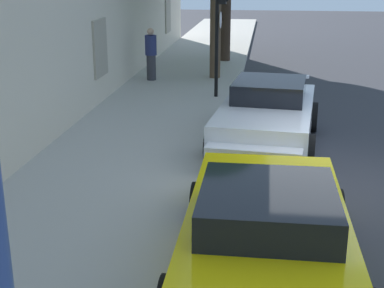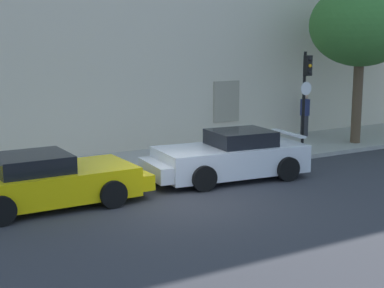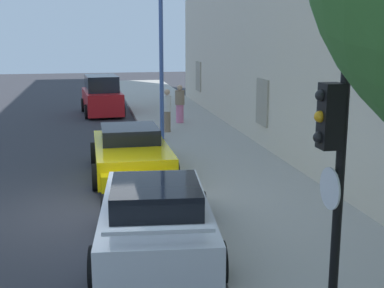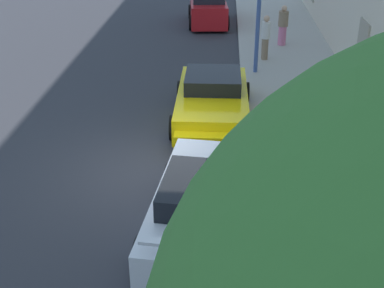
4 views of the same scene
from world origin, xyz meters
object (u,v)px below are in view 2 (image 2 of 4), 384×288
(pedestrian_admiring, at_px, (305,114))
(tree_near_kerb, at_px, (361,26))
(sportscar_red_lead, at_px, (52,181))
(sportscar_yellow_flank, at_px, (226,158))
(traffic_light, at_px, (306,84))

(pedestrian_admiring, bearing_deg, tree_near_kerb, -71.03)
(sportscar_red_lead, height_order, pedestrian_admiring, pedestrian_admiring)
(sportscar_yellow_flank, bearing_deg, pedestrian_admiring, 31.19)
(sportscar_yellow_flank, relative_size, traffic_light, 1.41)
(tree_near_kerb, bearing_deg, sportscar_red_lead, -171.55)
(sportscar_red_lead, xyz_separation_m, tree_near_kerb, (11.79, 1.75, 3.74))
(sportscar_yellow_flank, relative_size, pedestrian_admiring, 2.83)
(sportscar_red_lead, distance_m, tree_near_kerb, 12.50)
(tree_near_kerb, bearing_deg, pedestrian_admiring, 108.97)
(sportscar_red_lead, distance_m, sportscar_yellow_flank, 4.97)
(tree_near_kerb, distance_m, traffic_light, 3.39)
(pedestrian_admiring, bearing_deg, sportscar_red_lead, -161.36)
(sportscar_yellow_flank, xyz_separation_m, traffic_light, (4.04, 1.34, 1.80))
(sportscar_red_lead, bearing_deg, pedestrian_admiring, 18.64)
(sportscar_yellow_flank, bearing_deg, tree_near_kerb, 14.14)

